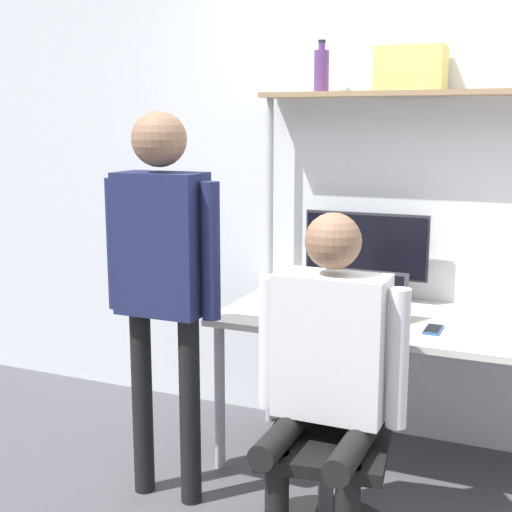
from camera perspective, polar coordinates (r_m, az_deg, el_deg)
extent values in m
cube|color=silver|center=(3.62, 16.24, 5.88)|extent=(8.00, 0.06, 2.70)
cube|color=beige|center=(3.32, 14.75, -5.45)|extent=(2.05, 0.77, 0.03)
cylinder|color=#A5A5AA|center=(3.42, -2.92, -11.18)|extent=(0.05, 0.05, 0.71)
cylinder|color=#A5A5AA|center=(3.98, 1.28, -7.97)|extent=(0.05, 0.05, 0.71)
cube|color=#997A56|center=(3.46, 16.26, 12.44)|extent=(1.94, 0.23, 0.02)
cylinder|color=#B2B2B7|center=(3.78, 1.10, -0.64)|extent=(0.04, 0.04, 1.77)
cylinder|color=#333338|center=(3.65, 8.62, -3.43)|extent=(0.18, 0.18, 0.01)
cylinder|color=#333338|center=(3.63, 8.65, -2.44)|extent=(0.06, 0.06, 0.12)
cube|color=#333338|center=(3.60, 8.77, 0.86)|extent=(0.63, 0.01, 0.33)
cube|color=black|center=(3.59, 8.75, 0.84)|extent=(0.60, 0.02, 0.30)
cube|color=#333338|center=(3.23, 8.87, -5.33)|extent=(0.32, 0.22, 0.01)
cube|color=black|center=(3.21, 8.79, -5.30)|extent=(0.27, 0.12, 0.00)
cube|color=#333338|center=(3.27, 9.28, -3.09)|extent=(0.32, 0.07, 0.22)
cube|color=black|center=(3.27, 9.25, -3.14)|extent=(0.28, 0.06, 0.19)
cube|color=#264C8C|center=(3.19, 14.00, -5.73)|extent=(0.07, 0.15, 0.01)
cube|color=black|center=(3.19, 14.01, -5.63)|extent=(0.06, 0.13, 0.00)
cylinder|color=#4C4C51|center=(2.90, 5.60, -18.30)|extent=(0.06, 0.06, 0.33)
cube|color=black|center=(2.81, 5.67, -14.88)|extent=(0.52, 0.52, 0.05)
cube|color=black|center=(2.90, 6.45, -8.67)|extent=(0.42, 0.10, 0.45)
cylinder|color=black|center=(2.80, 1.68, -19.48)|extent=(0.09, 0.09, 0.44)
cylinder|color=black|center=(2.70, 1.95, -14.29)|extent=(0.10, 0.38, 0.10)
cylinder|color=black|center=(2.62, 7.63, -15.17)|extent=(0.10, 0.38, 0.10)
cube|color=silver|center=(2.69, 6.02, -7.16)|extent=(0.41, 0.20, 0.54)
cylinder|color=silver|center=(2.78, 1.01, -6.88)|extent=(0.08, 0.08, 0.52)
cylinder|color=silver|center=(2.64, 11.30, -8.07)|extent=(0.08, 0.08, 0.52)
sphere|color=#8C664C|center=(2.60, 6.19, 1.20)|extent=(0.21, 0.21, 0.21)
cylinder|color=black|center=(3.23, -9.08, -11.45)|extent=(0.09, 0.09, 0.83)
cylinder|color=black|center=(3.12, -5.31, -12.21)|extent=(0.09, 0.09, 0.83)
cube|color=#1E234C|center=(2.97, -7.55, 0.96)|extent=(0.37, 0.20, 0.59)
cylinder|color=#1E234C|center=(3.10, -11.16, 0.96)|extent=(0.08, 0.08, 0.56)
cylinder|color=#1E234C|center=(2.87, -3.64, 0.37)|extent=(0.08, 0.08, 0.56)
sphere|color=#8C664C|center=(2.93, -7.76, 9.25)|extent=(0.23, 0.23, 0.23)
cylinder|color=#593372|center=(3.62, 5.26, 14.49)|extent=(0.07, 0.07, 0.20)
cylinder|color=#593372|center=(3.63, 5.29, 16.35)|extent=(0.03, 0.03, 0.04)
cylinder|color=black|center=(3.63, 5.30, 16.74)|extent=(0.04, 0.04, 0.01)
cube|color=#DBCC66|center=(3.51, 12.29, 14.44)|extent=(0.31, 0.20, 0.20)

